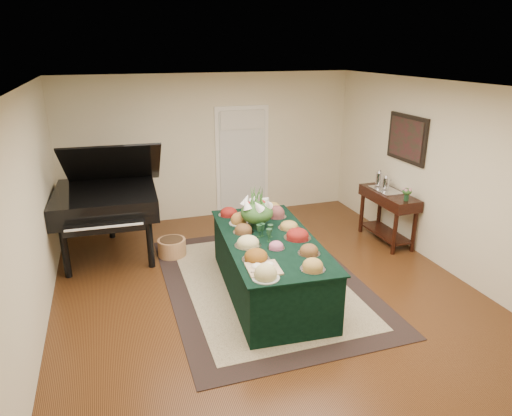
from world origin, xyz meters
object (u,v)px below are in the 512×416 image
object	(u,v)px
floral_centerpiece	(257,208)
mahogany_sideboard	(388,204)
grand_piano	(106,199)
buffet_table	(269,265)

from	to	relation	value
floral_centerpiece	mahogany_sideboard	world-z (taller)	floral_centerpiece
floral_centerpiece	mahogany_sideboard	size ratio (longest dim) A/B	0.39
grand_piano	floral_centerpiece	bearing A→B (deg)	-37.50
buffet_table	floral_centerpiece	distance (m)	0.79
buffet_table	floral_centerpiece	xyz separation A→B (m)	(-0.04, 0.42, 0.67)
buffet_table	mahogany_sideboard	distance (m)	2.68
buffet_table	floral_centerpiece	size ratio (longest dim) A/B	5.41
floral_centerpiece	grand_piano	xyz separation A→B (m)	(-1.94, 1.49, -0.14)
grand_piano	mahogany_sideboard	size ratio (longest dim) A/B	1.59
buffet_table	grand_piano	xyz separation A→B (m)	(-1.98, 1.91, 0.53)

